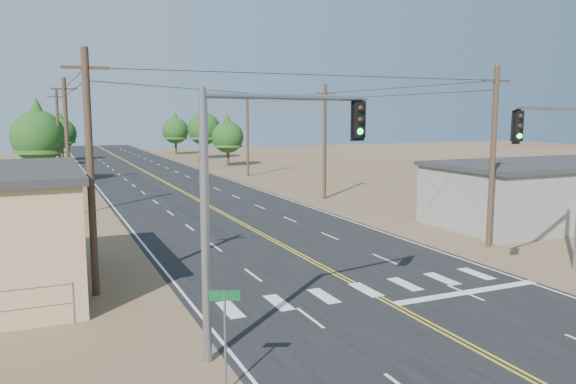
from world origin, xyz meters
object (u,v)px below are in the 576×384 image
signal_mast_right (565,161)px  street_sign (225,324)px  building_right (543,194)px  signal_mast_left (257,177)px

signal_mast_right → street_sign: size_ratio=2.80×
signal_mast_right → street_sign: signal_mast_right is taller
building_right → signal_mast_left: bearing=-155.2°
building_right → street_sign: (-27.06, -14.00, -0.12)m
signal_mast_left → signal_mast_right: bearing=-4.6°
signal_mast_right → street_sign: bearing=176.1°
building_right → signal_mast_right: 14.39m
building_right → street_sign: building_right is taller
street_sign → signal_mast_right: bearing=35.0°
signal_mast_left → street_sign: 4.67m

